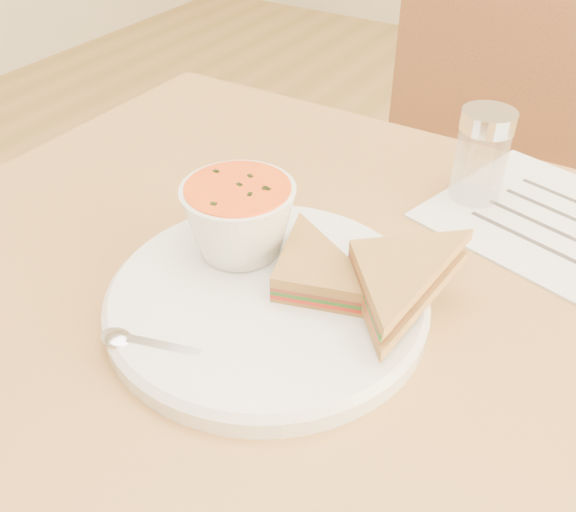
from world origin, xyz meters
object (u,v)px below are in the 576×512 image
Objects in this scene: chair_far at (425,220)px; plate at (267,301)px; soup_bowl at (239,222)px; condiment_shaker at (481,156)px.

plate is at bearing 106.44° from chair_far.
soup_bowl is (-0.05, 0.04, 0.04)m from plate.
chair_far is at bearing 116.16° from condiment_shaker.
chair_far reaches higher than soup_bowl.
soup_bowl is (-0.01, -0.53, 0.30)m from chair_far.
plate is 0.30m from condiment_shaker.
condiment_shaker is (0.15, 0.25, 0.00)m from soup_bowl.
soup_bowl is at bearing -121.77° from condiment_shaker.
soup_bowl is 0.29m from condiment_shaker.
soup_bowl is 1.01× the size of condiment_shaker.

